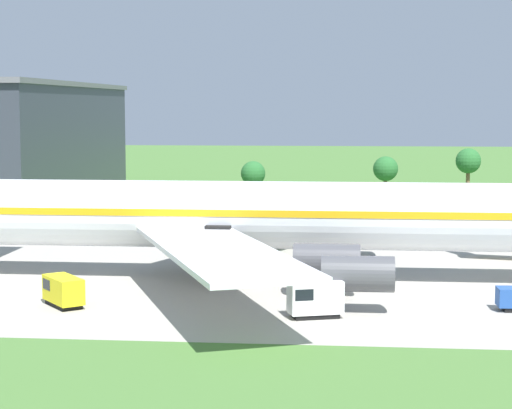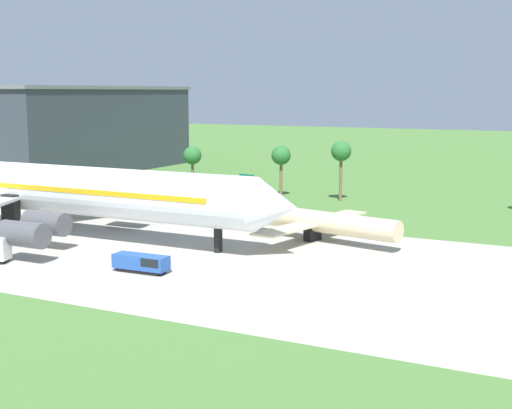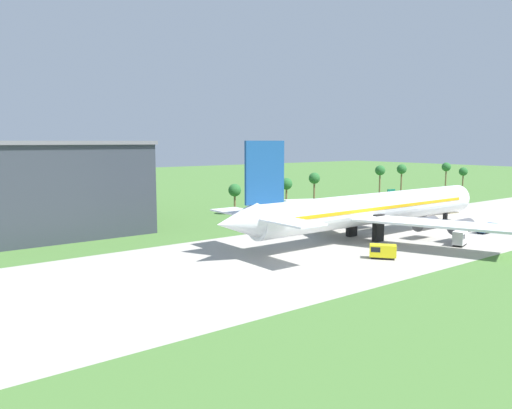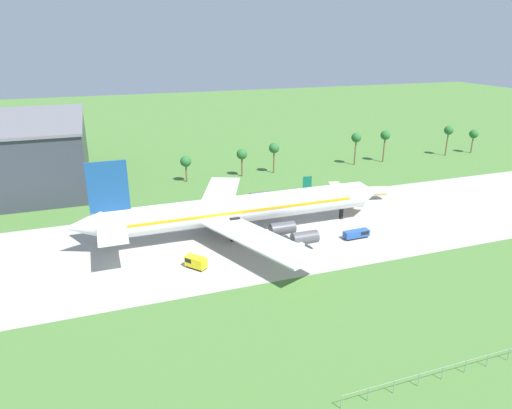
{
  "view_description": "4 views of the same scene",
  "coord_description": "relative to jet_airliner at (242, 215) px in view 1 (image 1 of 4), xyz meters",
  "views": [
    {
      "loc": [
        -25.91,
        -85.89,
        16.84
      ],
      "look_at": [
        -34.44,
        2.7,
        7.28
      ],
      "focal_mm": 65.0,
      "sensor_mm": 36.0,
      "label": 1
    },
    {
      "loc": [
        34.69,
        -70.8,
        19.37
      ],
      "look_at": [
        -2.29,
        2.7,
        6.28
      ],
      "focal_mm": 50.0,
      "sensor_mm": 36.0,
      "label": 2
    },
    {
      "loc": [
        -119.05,
        -65.95,
        20.45
      ],
      "look_at": [
        -66.59,
        2.7,
        9.55
      ],
      "focal_mm": 35.0,
      "sensor_mm": 36.0,
      "label": 3
    },
    {
      "loc": [
        -65.7,
        -94.74,
        45.22
      ],
      "look_at": [
        -30.35,
        5.0,
        6.0
      ],
      "focal_mm": 32.0,
      "sensor_mm": 36.0,
      "label": 4
    }
  ],
  "objects": [
    {
      "name": "jet_airliner",
      "position": [
        0.0,
        0.0,
        0.0
      ],
      "size": [
        77.67,
        60.76,
        20.63
      ],
      "color": "white",
      "rests_on": "ground_plane"
    },
    {
      "name": "fuel_truck",
      "position": [
        7.53,
        -16.2,
        -4.63
      ],
      "size": [
        4.64,
        3.18,
        2.99
      ],
      "color": "black",
      "rests_on": "ground_plane"
    },
    {
      "name": "catering_van",
      "position": [
        -13.63,
        -13.98,
        -4.86
      ],
      "size": [
        4.43,
        4.8,
        2.53
      ],
      "color": "black",
      "rests_on": "ground_plane"
    }
  ]
}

